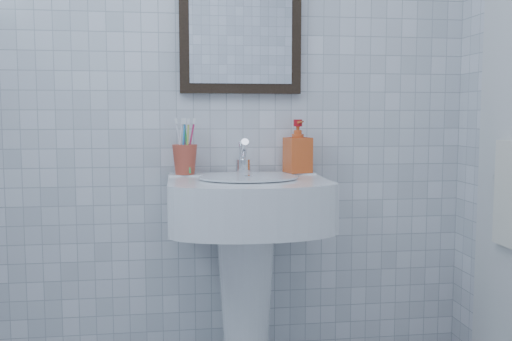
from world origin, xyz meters
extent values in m
cube|color=white|center=(0.00, 1.20, 1.25)|extent=(2.20, 0.02, 2.50)
cone|color=white|center=(0.13, 1.01, 0.37)|extent=(0.24, 0.24, 0.75)
cube|color=white|center=(0.13, 0.96, 0.82)|extent=(0.60, 0.43, 0.18)
cube|color=white|center=(0.13, 1.13, 0.90)|extent=(0.60, 0.11, 0.03)
cylinder|color=silver|center=(0.13, 0.93, 0.92)|extent=(0.37, 0.37, 0.01)
cylinder|color=white|center=(0.13, 1.10, 0.94)|extent=(0.06, 0.06, 0.06)
cylinder|color=white|center=(0.13, 1.08, 1.01)|extent=(0.03, 0.11, 0.09)
cylinder|color=white|center=(0.13, 1.12, 0.99)|extent=(0.04, 0.06, 0.11)
imported|color=#E95316|center=(0.35, 1.11, 1.02)|extent=(0.12, 0.12, 0.21)
cube|color=black|center=(0.13, 1.18, 1.55)|extent=(0.50, 0.04, 0.62)
cube|color=white|center=(0.13, 1.16, 1.55)|extent=(0.42, 0.00, 0.54)
cube|color=white|center=(1.04, 0.69, 0.87)|extent=(0.03, 0.16, 0.38)
camera|label=1|loc=(-0.14, -1.18, 1.15)|focal=40.00mm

